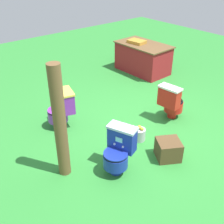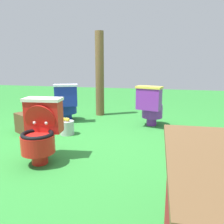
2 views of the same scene
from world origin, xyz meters
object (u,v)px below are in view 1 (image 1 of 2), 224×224
toilet_blue (118,150)px  small_crate (168,149)px  toilet_red (172,102)px  wooden_post (60,124)px  lemon_bucket (139,134)px  vendor_table (143,58)px  toilet_purple (62,109)px

toilet_blue → small_crate: toilet_blue is taller
toilet_red → small_crate: size_ratio=1.99×
wooden_post → lemon_bucket: 1.64m
toilet_blue → vendor_table: (-2.58, 3.11, 0.02)m
toilet_blue → toilet_purple: same height
lemon_bucket → wooden_post: bearing=-95.1°
small_crate → lemon_bucket: (-0.65, -0.01, -0.04)m
toilet_red → small_crate: toilet_red is taller
wooden_post → lemon_bucket: size_ratio=6.33×
lemon_bucket → toilet_blue: bearing=-66.3°
toilet_red → wooden_post: wooden_post is taller
toilet_blue → lemon_bucket: (-0.35, 0.79, -0.25)m
toilet_red → vendor_table: size_ratio=0.49×
toilet_blue → vendor_table: size_ratio=0.49×
toilet_red → toilet_purple: 2.11m
toilet_red → toilet_purple: (-1.12, -1.79, -0.00)m
toilet_purple → wooden_post: size_ratio=0.42×
toilet_blue → wooden_post: size_ratio=0.42×
toilet_red → vendor_table: (-2.11, 1.33, 0.02)m
toilet_red → toilet_purple: bearing=-128.3°
toilet_red → toilet_purple: same height
toilet_blue → toilet_purple: bearing=-20.7°
toilet_red → lemon_bucket: toilet_red is taller
toilet_blue → toilet_purple: size_ratio=1.00×
wooden_post → toilet_red: bearing=90.0°
toilet_purple → vendor_table: size_ratio=0.49×
vendor_table → small_crate: 3.70m
vendor_table → small_crate: bearing=-38.6°
toilet_blue → small_crate: bearing=-131.4°
vendor_table → lemon_bucket: 3.23m
small_crate → lemon_bucket: small_crate is taller
wooden_post → toilet_purple: bearing=149.9°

